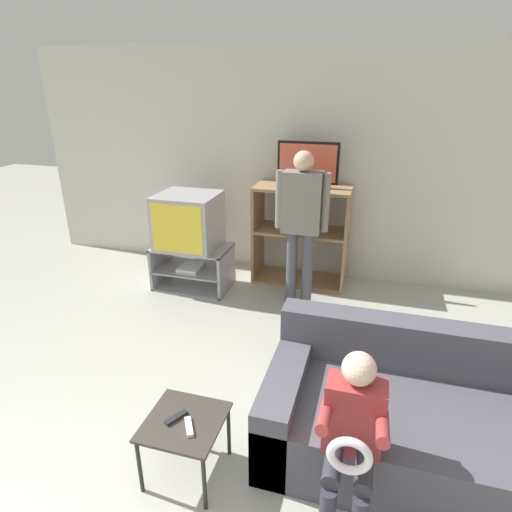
# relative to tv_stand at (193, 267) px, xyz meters

# --- Properties ---
(wall_back) EXTENTS (6.40, 0.06, 2.60)m
(wall_back) POSITION_rel_tv_stand_xyz_m (0.91, 0.80, 1.06)
(wall_back) COLOR beige
(wall_back) RESTS_ON ground_plane
(tv_stand) EXTENTS (0.84, 0.52, 0.49)m
(tv_stand) POSITION_rel_tv_stand_xyz_m (0.00, 0.00, 0.00)
(tv_stand) COLOR #939399
(tv_stand) RESTS_ON ground_plane
(television_main) EXTENTS (0.65, 0.60, 0.60)m
(television_main) POSITION_rel_tv_stand_xyz_m (-0.02, 0.01, 0.55)
(television_main) COLOR #9E9EA3
(television_main) RESTS_ON tv_stand
(media_shelf) EXTENTS (1.06, 0.48, 1.13)m
(media_shelf) POSITION_rel_tv_stand_xyz_m (1.14, 0.49, 0.34)
(media_shelf) COLOR #9E7A51
(media_shelf) RESTS_ON ground_plane
(television_flat) EXTENTS (0.66, 0.20, 0.48)m
(television_flat) POSITION_rel_tv_stand_xyz_m (1.18, 0.50, 1.12)
(television_flat) COLOR black
(television_flat) RESTS_ON media_shelf
(snack_table) EXTENTS (0.44, 0.44, 0.40)m
(snack_table) POSITION_rel_tv_stand_xyz_m (1.00, -2.35, 0.11)
(snack_table) COLOR #38332D
(snack_table) RESTS_ON ground_plane
(remote_control_black) EXTENTS (0.10, 0.14, 0.02)m
(remote_control_black) POSITION_rel_tv_stand_xyz_m (0.95, -2.36, 0.17)
(remote_control_black) COLOR #232328
(remote_control_black) RESTS_ON snack_table
(remote_control_white) EXTENTS (0.11, 0.14, 0.02)m
(remote_control_white) POSITION_rel_tv_stand_xyz_m (1.05, -2.40, 0.17)
(remote_control_white) COLOR silver
(remote_control_white) RESTS_ON snack_table
(couch) EXTENTS (1.76, 0.96, 0.76)m
(couch) POSITION_rel_tv_stand_xyz_m (2.27, -1.83, 0.02)
(couch) COLOR #4C4C56
(couch) RESTS_ON ground_plane
(person_standing_adult) EXTENTS (0.53, 0.20, 1.61)m
(person_standing_adult) POSITION_rel_tv_stand_xyz_m (1.24, -0.07, 0.73)
(person_standing_adult) COLOR #4C4C56
(person_standing_adult) RESTS_ON ground_plane
(person_seated_child) EXTENTS (0.33, 0.43, 1.00)m
(person_seated_child) POSITION_rel_tv_stand_xyz_m (1.94, -2.37, 0.35)
(person_seated_child) COLOR #2D2D38
(person_seated_child) RESTS_ON ground_plane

